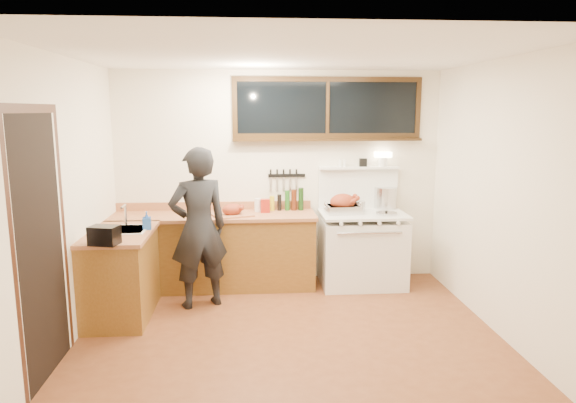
{
  "coord_description": "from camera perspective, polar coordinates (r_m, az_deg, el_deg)",
  "views": [
    {
      "loc": [
        -0.36,
        -4.58,
        2.12
      ],
      "look_at": [
        0.05,
        0.85,
        1.15
      ],
      "focal_mm": 32.0,
      "sensor_mm": 36.0,
      "label": 1
    }
  ],
  "objects": [
    {
      "name": "roast_turkey",
      "position": [
        6.18,
        6.13,
        -0.4
      ],
      "size": [
        0.44,
        0.33,
        0.24
      ],
      "color": "silver",
      "rests_on": "vintage_stove"
    },
    {
      "name": "counter_back",
      "position": [
        6.27,
        -8.22,
        -5.4
      ],
      "size": [
        2.44,
        0.64,
        1.0
      ],
      "color": "brown",
      "rests_on": "ground"
    },
    {
      "name": "counter_left",
      "position": [
        5.63,
        -18.05,
        -7.66
      ],
      "size": [
        0.64,
        1.09,
        0.9
      ],
      "color": "brown",
      "rests_on": "ground"
    },
    {
      "name": "vintage_stove",
      "position": [
        6.36,
        8.23,
        -5.05
      ],
      "size": [
        1.02,
        0.74,
        1.61
      ],
      "color": "white",
      "rests_on": "ground"
    },
    {
      "name": "bottle_cluster",
      "position": [
        6.32,
        0.16,
        0.11
      ],
      "size": [
        0.42,
        0.07,
        0.28
      ],
      "color": "black",
      "rests_on": "counter_back"
    },
    {
      "name": "room_shell",
      "position": [
        4.62,
        0.17,
        4.26
      ],
      "size": [
        4.1,
        3.6,
        2.65
      ],
      "color": "white",
      "rests_on": "ground"
    },
    {
      "name": "man",
      "position": [
        5.6,
        -9.91,
        -2.93
      ],
      "size": [
        0.75,
        0.63,
        1.75
      ],
      "color": "black",
      "rests_on": "ground"
    },
    {
      "name": "cutting_board",
      "position": [
        6.03,
        -6.17,
        -1.09
      ],
      "size": [
        0.53,
        0.46,
        0.15
      ],
      "color": "#A76742",
      "rests_on": "counter_back"
    },
    {
      "name": "sink_unit",
      "position": [
        5.59,
        -17.9,
        -3.56
      ],
      "size": [
        0.5,
        0.45,
        0.37
      ],
      "color": "white",
      "rests_on": "counter_left"
    },
    {
      "name": "left_doorway",
      "position": [
        4.47,
        -25.68,
        -4.3
      ],
      "size": [
        0.02,
        1.04,
        2.17
      ],
      "color": "black",
      "rests_on": "ground"
    },
    {
      "name": "toaster",
      "position": [
        5.02,
        -19.74,
        -3.56
      ],
      "size": [
        0.29,
        0.23,
        0.18
      ],
      "color": "black",
      "rests_on": "counter_left"
    },
    {
      "name": "coffee_tin",
      "position": [
        6.2,
        -2.55,
        -0.48
      ],
      "size": [
        0.11,
        0.09,
        0.16
      ],
      "color": "maroon",
      "rests_on": "counter_back"
    },
    {
      "name": "soap_bottle",
      "position": [
        5.52,
        -15.42,
        -2.05
      ],
      "size": [
        0.09,
        0.1,
        0.19
      ],
      "color": "#2356B3",
      "rests_on": "counter_left"
    },
    {
      "name": "knife_strip",
      "position": [
        6.38,
        -0.3,
        2.82
      ],
      "size": [
        0.46,
        0.03,
        0.28
      ],
      "color": "black",
      "rests_on": "room_shell"
    },
    {
      "name": "pot_lid",
      "position": [
        6.21,
        10.87,
        -1.28
      ],
      "size": [
        0.32,
        0.32,
        0.04
      ],
      "color": "silver",
      "rests_on": "vintage_stove"
    },
    {
      "name": "back_window",
      "position": [
        6.37,
        4.41,
        9.58
      ],
      "size": [
        2.32,
        0.13,
        0.77
      ],
      "color": "black",
      "rests_on": "room_shell"
    },
    {
      "name": "ground_plane",
      "position": [
        5.06,
        0.16,
        -14.78
      ],
      "size": [
        4.0,
        3.5,
        0.02
      ],
      "primitive_type": "cube",
      "color": "brown"
    },
    {
      "name": "saucepan",
      "position": [
        6.35,
        7.81,
        -0.49
      ],
      "size": [
        0.21,
        0.3,
        0.12
      ],
      "color": "silver",
      "rests_on": "vintage_stove"
    },
    {
      "name": "pitcher",
      "position": [
        6.25,
        -3.36,
        -0.4
      ],
      "size": [
        0.1,
        0.1,
        0.16
      ],
      "color": "white",
      "rests_on": "counter_back"
    },
    {
      "name": "stockpot",
      "position": [
        6.57,
        10.78,
        0.42
      ],
      "size": [
        0.34,
        0.34,
        0.27
      ],
      "color": "silver",
      "rests_on": "vintage_stove"
    }
  ]
}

